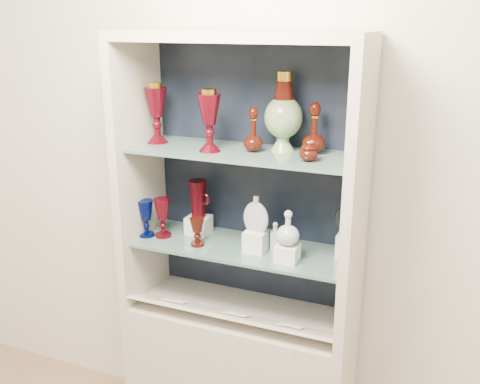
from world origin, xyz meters
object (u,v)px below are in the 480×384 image
at_px(lidded_bowl, 309,151).
at_px(ruby_pitcher, 198,199).
at_px(pedestal_lamp_right, 209,121).
at_px(enamel_urn, 284,112).
at_px(cobalt_goblet, 146,218).
at_px(cameo_medallion, 349,219).
at_px(ruby_goblet_tall, 163,218).
at_px(pedestal_lamp_left, 156,113).
at_px(ruby_decanter_a, 253,127).
at_px(ruby_goblet_small, 197,232).
at_px(flat_flask, 256,213).
at_px(clear_square_bottle, 275,236).
at_px(ruby_decanter_b, 314,126).
at_px(clear_round_decanter, 288,229).

distance_m(lidded_bowl, ruby_pitcher, 0.62).
bearing_deg(pedestal_lamp_right, ruby_pitcher, 135.34).
xyz_separation_m(enamel_urn, cobalt_goblet, (-0.59, -0.12, -0.49)).
distance_m(lidded_bowl, cameo_medallion, 0.35).
bearing_deg(cameo_medallion, ruby_goblet_tall, 162.08).
bearing_deg(pedestal_lamp_left, ruby_decanter_a, -0.15).
bearing_deg(ruby_goblet_small, lidded_bowl, 0.99).
height_order(cobalt_goblet, cameo_medallion, cameo_medallion).
bearing_deg(flat_flask, ruby_goblet_small, -166.57).
bearing_deg(flat_flask, ruby_goblet_tall, -174.38).
bearing_deg(clear_square_bottle, ruby_decanter_a, -176.21).
bearing_deg(lidded_bowl, ruby_goblet_small, -179.01).
relative_size(enamel_urn, cameo_medallion, 2.39).
xyz_separation_m(ruby_decanter_a, ruby_pitcher, (-0.28, 0.06, -0.36)).
xyz_separation_m(ruby_decanter_a, cobalt_goblet, (-0.49, -0.06, -0.44)).
distance_m(cobalt_goblet, ruby_goblet_small, 0.26).
bearing_deg(ruby_decanter_b, pedestal_lamp_left, -175.02).
relative_size(ruby_decanter_b, clear_square_bottle, 1.74).
bearing_deg(cobalt_goblet, ruby_pitcher, 30.46).
relative_size(ruby_goblet_small, cameo_medallion, 0.94).
bearing_deg(pedestal_lamp_right, ruby_decanter_a, 20.34).
distance_m(flat_flask, cameo_medallion, 0.38).
distance_m(pedestal_lamp_left, ruby_goblet_tall, 0.46).
xyz_separation_m(pedestal_lamp_left, ruby_decanter_b, (0.68, 0.06, -0.02)).
bearing_deg(ruby_pitcher, ruby_decanter_b, 19.72).
bearing_deg(pedestal_lamp_right, clear_round_decanter, -3.03).
bearing_deg(clear_round_decanter, enamel_urn, 118.01).
distance_m(pedestal_lamp_left, clear_square_bottle, 0.73).
relative_size(ruby_goblet_small, ruby_pitcher, 0.73).
xyz_separation_m(ruby_goblet_small, ruby_pitcher, (-0.06, 0.13, 0.10)).
bearing_deg(ruby_decanter_a, lidded_bowl, -14.86).
height_order(flat_flask, cameo_medallion, flat_flask).
height_order(ruby_goblet_tall, flat_flask, flat_flask).
bearing_deg(enamel_urn, lidded_bowl, -41.56).
height_order(pedestal_lamp_left, ruby_pitcher, pedestal_lamp_left).
xyz_separation_m(ruby_decanter_a, ruby_goblet_tall, (-0.41, -0.04, -0.43)).
bearing_deg(lidded_bowl, pedestal_lamp_left, 174.48).
bearing_deg(ruby_goblet_small, clear_round_decanter, -0.77).
relative_size(enamel_urn, clear_square_bottle, 2.54).
height_order(ruby_decanter_a, clear_square_bottle, ruby_decanter_a).
height_order(pedestal_lamp_right, ruby_goblet_small, pedestal_lamp_right).
distance_m(lidded_bowl, ruby_goblet_tall, 0.76).
bearing_deg(lidded_bowl, ruby_decanter_b, 96.55).
bearing_deg(clear_square_bottle, cameo_medallion, 8.23).
bearing_deg(cameo_medallion, ruby_decanter_b, 151.64).
height_order(cobalt_goblet, clear_square_bottle, cobalt_goblet).
height_order(ruby_decanter_a, cobalt_goblet, ruby_decanter_a).
xyz_separation_m(enamel_urn, ruby_goblet_small, (-0.33, -0.14, -0.52)).
height_order(enamel_urn, clear_square_bottle, enamel_urn).
relative_size(ruby_decanter_a, flat_flask, 1.28).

